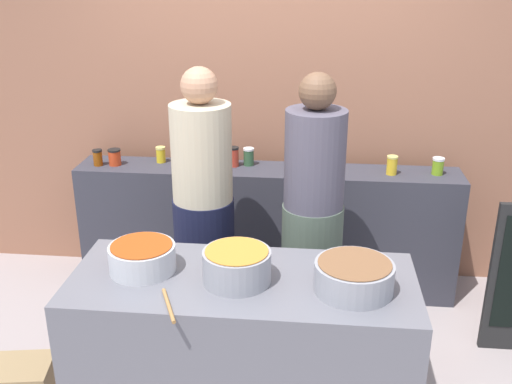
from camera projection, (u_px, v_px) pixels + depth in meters
name	position (u px, v px, depth m)	size (l,w,h in m)	color
ground	(250.00, 380.00, 3.49)	(12.00, 12.00, 0.00)	gray
storefront_wall	(272.00, 78.00, 4.28)	(4.80, 0.12, 3.00)	#955F47
display_shelf	(266.00, 229.00, 4.33)	(2.70, 0.36, 0.93)	#33333C
prep_table	(243.00, 351.00, 3.05)	(1.70, 0.70, 0.85)	slate
preserve_jar_0	(98.00, 157.00, 4.21)	(0.07, 0.07, 0.12)	#833B0A
preserve_jar_1	(115.00, 157.00, 4.22)	(0.09, 0.09, 0.12)	#BF3818
preserve_jar_2	(161.00, 155.00, 4.28)	(0.07, 0.07, 0.11)	gold
preserve_jar_3	(191.00, 156.00, 4.21)	(0.07, 0.07, 0.14)	red
preserve_jar_4	(218.00, 158.00, 4.18)	(0.08, 0.08, 0.13)	#59295E
preserve_jar_5	(234.00, 157.00, 4.19)	(0.07, 0.07, 0.14)	#A93424
preserve_jar_6	(249.00, 157.00, 4.22)	(0.08, 0.08, 0.13)	#2F5334
preserve_jar_7	(392.00, 165.00, 4.04)	(0.07, 0.07, 0.13)	gold
preserve_jar_8	(438.00, 166.00, 4.04)	(0.08, 0.08, 0.12)	olive
cooking_pot_left	(142.00, 258.00, 2.95)	(0.33, 0.33, 0.14)	#B7B7BC
cooking_pot_center	(237.00, 266.00, 2.85)	(0.33, 0.33, 0.16)	gray
cooking_pot_right	(354.00, 277.00, 2.77)	(0.37, 0.37, 0.14)	gray
wooden_spoon	(169.00, 305.00, 2.65)	(0.02, 0.02, 0.28)	#9E703D
cook_with_tongs	(204.00, 223.00, 3.64)	(0.37, 0.37, 1.75)	black
cook_in_cap	(312.00, 230.00, 3.57)	(0.37, 0.37, 1.73)	#4A584A
bread_crate	(14.00, 382.00, 3.30)	(0.43, 0.28, 0.22)	#91754F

